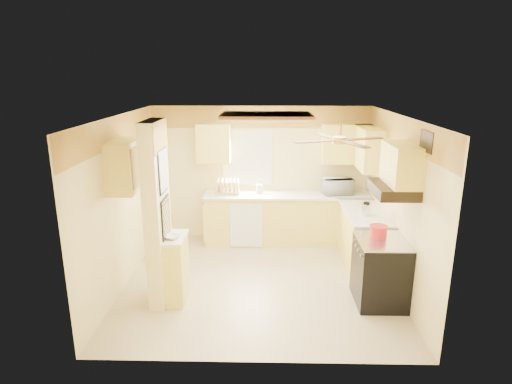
{
  "coord_description": "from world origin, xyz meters",
  "views": [
    {
      "loc": [
        0.09,
        -5.93,
        3.07
      ],
      "look_at": [
        -0.05,
        0.35,
        1.32
      ],
      "focal_mm": 30.0,
      "sensor_mm": 36.0,
      "label": 1
    }
  ],
  "objects_px": {
    "stove": "(380,271)",
    "dutch_oven": "(379,231)",
    "microwave": "(338,186)",
    "bowl": "(172,237)",
    "kettle": "(366,209)"
  },
  "relations": [
    {
      "from": "stove",
      "to": "dutch_oven",
      "type": "xyz_separation_m",
      "value": [
        -0.04,
        0.11,
        0.54
      ]
    },
    {
      "from": "bowl",
      "to": "kettle",
      "type": "height_order",
      "value": "kettle"
    },
    {
      "from": "bowl",
      "to": "microwave",
      "type": "bearing_deg",
      "value": 41.52
    },
    {
      "from": "stove",
      "to": "microwave",
      "type": "height_order",
      "value": "microwave"
    },
    {
      "from": "stove",
      "to": "kettle",
      "type": "height_order",
      "value": "kettle"
    },
    {
      "from": "microwave",
      "to": "bowl",
      "type": "height_order",
      "value": "microwave"
    },
    {
      "from": "microwave",
      "to": "kettle",
      "type": "height_order",
      "value": "microwave"
    },
    {
      "from": "bowl",
      "to": "dutch_oven",
      "type": "relative_size",
      "value": 0.8
    },
    {
      "from": "bowl",
      "to": "dutch_oven",
      "type": "height_order",
      "value": "dutch_oven"
    },
    {
      "from": "stove",
      "to": "dutch_oven",
      "type": "distance_m",
      "value": 0.55
    },
    {
      "from": "stove",
      "to": "dutch_oven",
      "type": "bearing_deg",
      "value": 109.22
    },
    {
      "from": "dutch_oven",
      "to": "kettle",
      "type": "relative_size",
      "value": 1.13
    },
    {
      "from": "microwave",
      "to": "kettle",
      "type": "bearing_deg",
      "value": 93.13
    },
    {
      "from": "microwave",
      "to": "dutch_oven",
      "type": "distance_m",
      "value": 2.09
    },
    {
      "from": "microwave",
      "to": "dutch_oven",
      "type": "xyz_separation_m",
      "value": [
        0.22,
        -2.08,
        -0.09
      ]
    }
  ]
}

